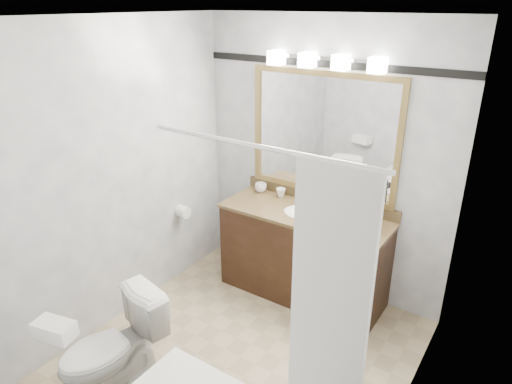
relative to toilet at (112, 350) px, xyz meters
The scene contains 13 objects.
room 1.28m from the toilet, 55.27° to the left, with size 2.42×2.62×2.52m.
vanity 1.86m from the toilet, 73.48° to the left, with size 1.53×0.58×0.97m.
mirror 2.39m from the toilet, 75.53° to the left, with size 1.40×0.04×1.10m.
vanity_light_bar 2.71m from the toilet, 75.15° to the left, with size 1.02×0.14×0.12m.
accent_stripe 2.74m from the toilet, 75.60° to the left, with size 2.40×0.01×0.06m, color black.
tp_roll 1.59m from the toilet, 113.25° to the left, with size 0.12×0.12×0.11m, color white.
toilet is the anchor object (origin of this frame).
tissue_box 0.55m from the toilet, 90.00° to the right, with size 0.24×0.13×0.10m, color white.
coffee_maker 2.19m from the toilet, 60.75° to the left, with size 0.16×0.20×0.31m.
cup_left 2.03m from the toilet, 91.90° to the left, with size 0.11×0.11×0.09m, color white.
cup_right 2.04m from the toilet, 85.29° to the left, with size 0.09×0.09×0.08m, color white.
soap_bottle_a 2.10m from the toilet, 77.41° to the left, with size 0.05×0.05×0.11m, color white.
soap_bar 2.02m from the toilet, 75.75° to the left, with size 0.08×0.05×0.02m, color #EBEAC1.
Camera 1 is at (1.66, -2.26, 2.58)m, focal length 32.00 mm.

